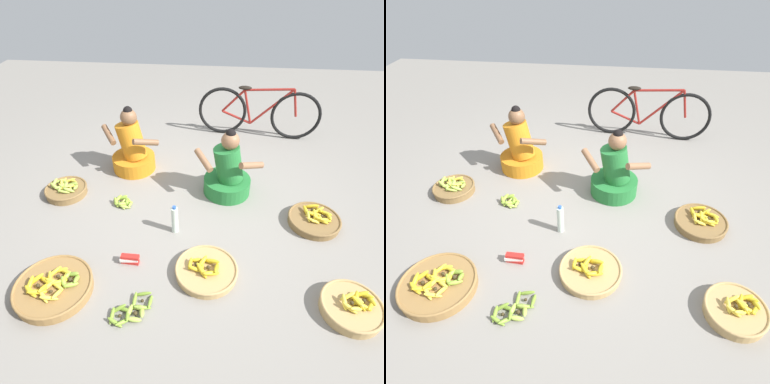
{
  "view_description": "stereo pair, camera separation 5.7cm",
  "coord_description": "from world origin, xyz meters",
  "views": [
    {
      "loc": [
        0.25,
        -2.66,
        2.27
      ],
      "look_at": [
        0.0,
        -0.2,
        0.35
      ],
      "focal_mm": 30.36,
      "sensor_mm": 36.0,
      "label": 1
    },
    {
      "loc": [
        0.3,
        -2.65,
        2.27
      ],
      "look_at": [
        0.0,
        -0.2,
        0.35
      ],
      "focal_mm": 30.36,
      "sensor_mm": 36.0,
      "label": 2
    }
  ],
  "objects": [
    {
      "name": "ground_plane",
      "position": [
        0.0,
        0.0,
        0.0
      ],
      "size": [
        10.0,
        10.0,
        0.0
      ],
      "primitive_type": "plane",
      "color": "gray"
    },
    {
      "name": "vendor_woman_behind",
      "position": [
        -0.81,
        0.66,
        0.26
      ],
      "size": [
        0.73,
        0.55,
        0.82
      ],
      "color": "orange",
      "rests_on": "ground"
    },
    {
      "name": "banana_basket_front_left",
      "position": [
        0.19,
        -0.88,
        0.04
      ],
      "size": [
        0.54,
        0.54,
        0.15
      ],
      "color": "tan",
      "rests_on": "ground"
    },
    {
      "name": "vendor_woman_front",
      "position": [
        0.34,
        0.3,
        0.25
      ],
      "size": [
        0.75,
        0.52,
        0.78
      ],
      "color": "#237233",
      "rests_on": "ground"
    },
    {
      "name": "banana_basket_front_center",
      "position": [
        1.32,
        -1.13,
        0.06
      ],
      "size": [
        0.47,
        0.47,
        0.16
      ],
      "color": "tan",
      "rests_on": "ground"
    },
    {
      "name": "water_bottle",
      "position": [
        -0.15,
        -0.39,
        0.15
      ],
      "size": [
        0.07,
        0.07,
        0.31
      ],
      "color": "silver",
      "rests_on": "ground"
    },
    {
      "name": "loose_bananas_back_right",
      "position": [
        -0.36,
        -1.31,
        0.03
      ],
      "size": [
        0.32,
        0.33,
        0.08
      ],
      "color": "olive",
      "rests_on": "ground"
    },
    {
      "name": "banana_basket_mid_left",
      "position": [
        1.23,
        -0.14,
        0.05
      ],
      "size": [
        0.52,
        0.52,
        0.16
      ],
      "color": "brown",
      "rests_on": "ground"
    },
    {
      "name": "loose_bananas_near_vendor",
      "position": [
        -0.77,
        -0.04,
        0.03
      ],
      "size": [
        0.23,
        0.22,
        0.09
      ],
      "color": "#9EB747",
      "rests_on": "ground"
    },
    {
      "name": "banana_basket_near_bicycle",
      "position": [
        -1.03,
        -1.18,
        0.06
      ],
      "size": [
        0.63,
        0.63,
        0.16
      ],
      "color": "olive",
      "rests_on": "ground"
    },
    {
      "name": "packet_carton_stack",
      "position": [
        -0.49,
        -0.83,
        0.04
      ],
      "size": [
        0.17,
        0.06,
        0.09
      ],
      "color": "red",
      "rests_on": "ground"
    },
    {
      "name": "banana_basket_front_right",
      "position": [
        -1.45,
        0.08,
        0.06
      ],
      "size": [
        0.46,
        0.46,
        0.16
      ],
      "color": "brown",
      "rests_on": "ground"
    },
    {
      "name": "bicycle_leaning",
      "position": [
        0.75,
        1.7,
        0.36
      ],
      "size": [
        1.7,
        0.18,
        0.73
      ],
      "color": "black",
      "rests_on": "ground"
    }
  ]
}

